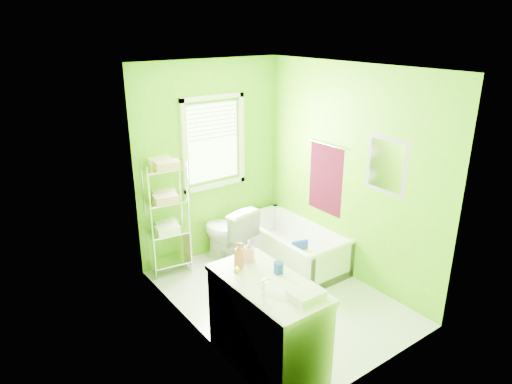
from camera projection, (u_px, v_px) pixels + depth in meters
ground at (278, 297)px, 5.33m from camera, size 2.90×2.90×0.00m
room_envelope at (280, 171)px, 4.79m from camera, size 2.14×2.94×2.62m
window at (214, 138)px, 5.87m from camera, size 0.92×0.05×1.22m
door at (256, 289)px, 3.65m from camera, size 0.09×0.80×2.00m
right_wall_decor at (348, 173)px, 5.42m from camera, size 0.04×1.48×1.17m
bathtub at (292, 250)px, 6.07m from camera, size 0.74×1.58×0.51m
toilet at (228, 233)px, 6.01m from camera, size 0.57×0.85×0.81m
vanity at (268, 321)px, 4.14m from camera, size 0.60×1.16×1.13m
wire_shelf_unit at (167, 205)px, 5.58m from camera, size 0.53×0.43×1.49m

